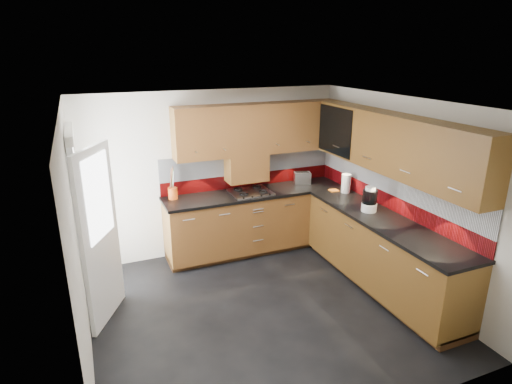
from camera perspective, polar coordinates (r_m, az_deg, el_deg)
name	(u,v)px	position (r m, az deg, el deg)	size (l,w,h in m)	color
room	(263,189)	(4.59, 0.92, 0.40)	(4.00, 3.80, 2.64)	black
base_cabinets	(312,237)	(6.03, 7.49, -6.02)	(2.70, 3.20, 0.95)	#612F15
countertop	(313,205)	(5.83, 7.64, -1.78)	(2.72, 3.22, 0.04)	black
backsplash	(320,179)	(6.03, 8.53, 1.77)	(2.70, 3.20, 0.54)	#67090A
upper_cabinets	(325,136)	(5.73, 9.19, 7.35)	(2.50, 3.20, 0.72)	#612F15
extractor_hood	(246,167)	(6.27, -1.28, 3.29)	(0.60, 0.33, 0.40)	#612F15
glass_cabinet	(344,128)	(6.22, 11.63, 8.33)	(0.32, 0.80, 0.66)	black
back_door	(89,229)	(5.11, -21.37, -4.58)	(0.42, 1.19, 2.04)	white
gas_hob	(251,192)	(6.22, -0.70, 0.03)	(0.58, 0.51, 0.05)	silver
utensil_pot	(173,192)	(6.05, -11.04, 0.01)	(0.13, 0.13, 0.46)	#D34F13
toaster	(302,178)	(6.68, 6.18, 1.89)	(0.29, 0.22, 0.18)	silver
food_processor	(370,200)	(5.66, 14.90, -1.06)	(0.20, 0.20, 0.33)	white
paper_towel	(346,183)	(6.34, 11.90, 1.14)	(0.13, 0.13, 0.27)	white
orange_cloth	(334,190)	(6.41, 10.32, 0.21)	(0.13, 0.11, 0.01)	orange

